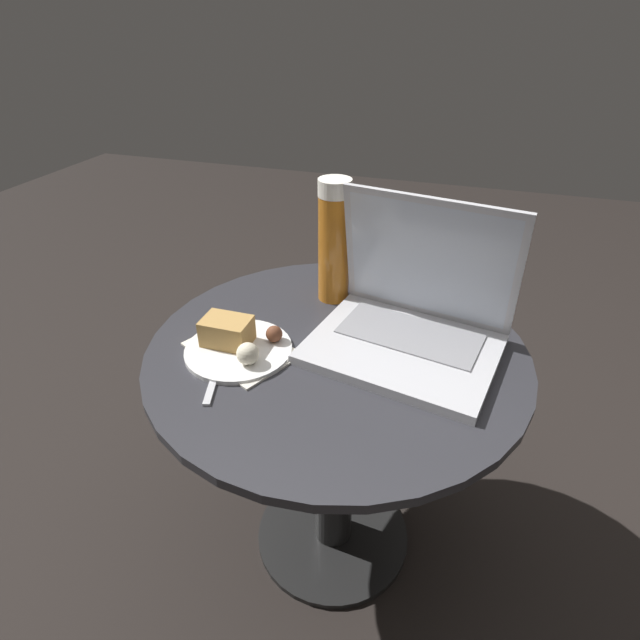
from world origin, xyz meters
TOP-DOWN VIEW (x-y plane):
  - ground_plane at (0.00, 0.00)m, footprint 6.00×6.00m
  - table at (0.00, 0.00)m, footprint 0.71×0.71m
  - napkin at (-0.16, -0.07)m, footprint 0.23×0.21m
  - laptop at (0.13, 0.05)m, footprint 0.37×0.32m
  - beer_glass at (-0.06, 0.17)m, footprint 0.07×0.07m
  - snack_plate at (-0.17, -0.07)m, footprint 0.20×0.20m
  - fork at (-0.18, -0.11)m, footprint 0.07×0.19m

SIDE VIEW (x-z plane):
  - ground_plane at x=0.00m, z-range 0.00..0.00m
  - table at x=0.00m, z-range 0.13..0.70m
  - napkin at x=-0.16m, z-range 0.58..0.58m
  - fork at x=-0.18m, z-range 0.58..0.58m
  - snack_plate at x=-0.17m, z-range 0.56..0.62m
  - laptop at x=0.13m, z-range 0.50..0.76m
  - beer_glass at x=-0.06m, z-range 0.58..0.84m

